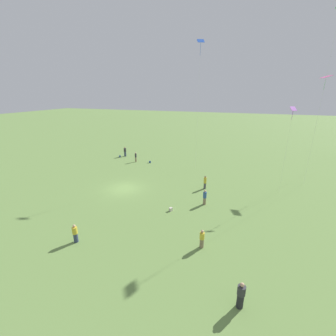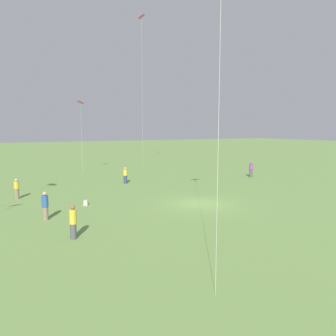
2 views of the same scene
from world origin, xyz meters
The scene contains 14 objects.
ground_plane centered at (0.00, 0.00, 0.00)m, with size 240.00×240.00×0.00m, color #6B8E47.
person_0 centered at (11.01, 1.76, 0.81)m, with size 0.58×0.58×1.65m.
person_1 centered at (12.72, 15.03, 0.86)m, with size 0.67×0.67×1.77m.
person_2 centered at (8.17, 11.85, 0.80)m, with size 0.49×0.49×1.61m.
person_3 centered at (-13.78, -7.73, 0.90)m, with size 0.49×0.49×1.84m.
person_4 centered at (0.78, 10.67, 0.87)m, with size 0.54×0.54×1.74m.
person_5 centered at (-11.17, -4.05, 0.90)m, with size 0.41×0.41×1.76m.
person_7 centered at (-3.52, 9.90, 0.88)m, with size 0.47×0.47×1.75m.
kite_0 centered at (-11.37, 6.87, 17.75)m, with size 1.17×1.24×19.02m.
kite_1 centered at (-5.75, 18.97, 9.56)m, with size 0.77×0.82×10.42m.
kite_5 centered at (-14.25, 23.56, 13.49)m, with size 1.53×1.51×14.09m.
picnic_bag_0 centered at (-11.45, -1.42, 0.17)m, with size 0.28×0.39×0.34m.
picnic_bag_1 centered at (-12.94, -8.44, 0.15)m, with size 0.45×0.43×0.29m.
picnic_bag_2 centered at (3.44, 7.59, 0.18)m, with size 0.40×0.38×0.37m.
Camera 1 is at (23.43, 14.37, 11.98)m, focal length 24.00 mm.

